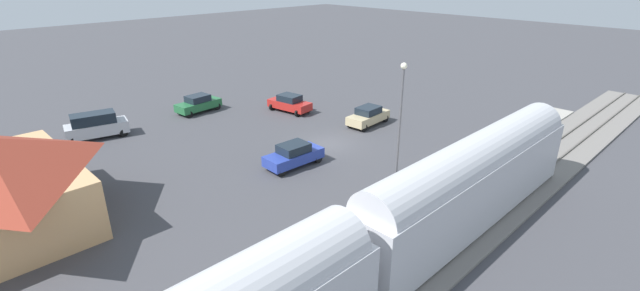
{
  "coord_description": "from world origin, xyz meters",
  "views": [
    {
      "loc": [
        -23.72,
        24.28,
        13.82
      ],
      "look_at": [
        -1.46,
        2.48,
        1.0
      ],
      "focal_mm": 24.7,
      "sensor_mm": 36.0,
      "label": 1
    }
  ],
  "objects_px": {
    "sedan_red": "(290,103)",
    "sedan_tan": "(368,116)",
    "pedestrian_on_platform": "(442,170)",
    "sedan_blue": "(294,155)",
    "suv_silver": "(96,125)",
    "sedan_green": "(198,104)",
    "light_pole_near_platform": "(401,106)"
  },
  "relations": [
    {
      "from": "pedestrian_on_platform",
      "to": "sedan_green",
      "type": "bearing_deg",
      "value": 6.8
    },
    {
      "from": "sedan_blue",
      "to": "sedan_red",
      "type": "height_order",
      "value": "same"
    },
    {
      "from": "pedestrian_on_platform",
      "to": "sedan_tan",
      "type": "relative_size",
      "value": 0.37
    },
    {
      "from": "sedan_green",
      "to": "pedestrian_on_platform",
      "type": "bearing_deg",
      "value": -173.2
    },
    {
      "from": "pedestrian_on_platform",
      "to": "sedan_tan",
      "type": "distance_m",
      "value": 13.0
    },
    {
      "from": "sedan_blue",
      "to": "sedan_red",
      "type": "xyz_separation_m",
      "value": [
        10.15,
        -8.34,
        0.0
      ]
    },
    {
      "from": "pedestrian_on_platform",
      "to": "suv_silver",
      "type": "bearing_deg",
      "value": 27.08
    },
    {
      "from": "sedan_red",
      "to": "light_pole_near_platform",
      "type": "height_order",
      "value": "light_pole_near_platform"
    },
    {
      "from": "sedan_blue",
      "to": "sedan_red",
      "type": "relative_size",
      "value": 0.97
    },
    {
      "from": "pedestrian_on_platform",
      "to": "sedan_blue",
      "type": "relative_size",
      "value": 0.37
    },
    {
      "from": "pedestrian_on_platform",
      "to": "suv_silver",
      "type": "distance_m",
      "value": 28.71
    },
    {
      "from": "light_pole_near_platform",
      "to": "pedestrian_on_platform",
      "type": "bearing_deg",
      "value": -175.77
    },
    {
      "from": "sedan_tan",
      "to": "light_pole_near_platform",
      "type": "distance_m",
      "value": 11.04
    },
    {
      "from": "sedan_green",
      "to": "sedan_red",
      "type": "distance_m",
      "value": 9.2
    },
    {
      "from": "sedan_red",
      "to": "sedan_tan",
      "type": "bearing_deg",
      "value": -162.52
    },
    {
      "from": "light_pole_near_platform",
      "to": "sedan_blue",
      "type": "bearing_deg",
      "value": 36.84
    },
    {
      "from": "suv_silver",
      "to": "light_pole_near_platform",
      "type": "distance_m",
      "value": 25.84
    },
    {
      "from": "sedan_green",
      "to": "sedan_tan",
      "type": "distance_m",
      "value": 17.19
    },
    {
      "from": "sedan_red",
      "to": "light_pole_near_platform",
      "type": "xyz_separation_m",
      "value": [
        -16.15,
        3.84,
        4.1
      ]
    },
    {
      "from": "suv_silver",
      "to": "sedan_tan",
      "type": "bearing_deg",
      "value": -126.3
    },
    {
      "from": "suv_silver",
      "to": "pedestrian_on_platform",
      "type": "bearing_deg",
      "value": -152.92
    },
    {
      "from": "sedan_tan",
      "to": "light_pole_near_platform",
      "type": "xyz_separation_m",
      "value": [
        -7.99,
        6.41,
        4.1
      ]
    },
    {
      "from": "pedestrian_on_platform",
      "to": "light_pole_near_platform",
      "type": "relative_size",
      "value": 0.22
    },
    {
      "from": "sedan_red",
      "to": "light_pole_near_platform",
      "type": "distance_m",
      "value": 17.1
    },
    {
      "from": "suv_silver",
      "to": "sedan_blue",
      "type": "relative_size",
      "value": 1.14
    },
    {
      "from": "sedan_green",
      "to": "sedan_tan",
      "type": "xyz_separation_m",
      "value": [
        -14.49,
        -9.25,
        0.0
      ]
    },
    {
      "from": "pedestrian_on_platform",
      "to": "sedan_red",
      "type": "relative_size",
      "value": 0.36
    },
    {
      "from": "suv_silver",
      "to": "sedan_blue",
      "type": "distance_m",
      "value": 18.13
    },
    {
      "from": "sedan_green",
      "to": "light_pole_near_platform",
      "type": "distance_m",
      "value": 23.02
    },
    {
      "from": "sedan_red",
      "to": "sedan_blue",
      "type": "bearing_deg",
      "value": 140.58
    },
    {
      "from": "suv_silver",
      "to": "sedan_tan",
      "type": "xyz_separation_m",
      "value": [
        -14.12,
        -19.23,
        -0.27
      ]
    },
    {
      "from": "sedan_red",
      "to": "sedan_tan",
      "type": "xyz_separation_m",
      "value": [
        -8.16,
        -2.57,
        0.0
      ]
    }
  ]
}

